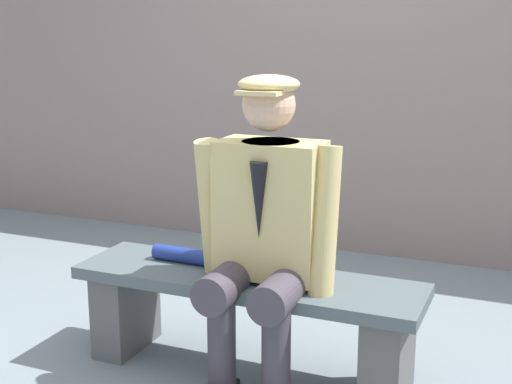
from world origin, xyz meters
TOP-DOWN VIEW (x-y plane):
  - ground_plane at (0.00, 0.00)m, footprint 30.00×30.00m
  - bench at (0.00, 0.00)m, footprint 1.44×0.39m
  - seated_man at (-0.10, 0.05)m, footprint 0.57×0.51m
  - rolled_magazine at (0.31, -0.04)m, footprint 0.29×0.07m
  - stadium_wall at (0.00, -1.86)m, footprint 12.00×0.24m

SIDE VIEW (x-z plane):
  - ground_plane at x=0.00m, z-range 0.00..0.00m
  - bench at x=0.00m, z-range 0.07..0.49m
  - rolled_magazine at x=0.31m, z-range 0.42..0.49m
  - seated_man at x=-0.10m, z-range 0.04..1.27m
  - stadium_wall at x=0.00m, z-range 0.00..1.77m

